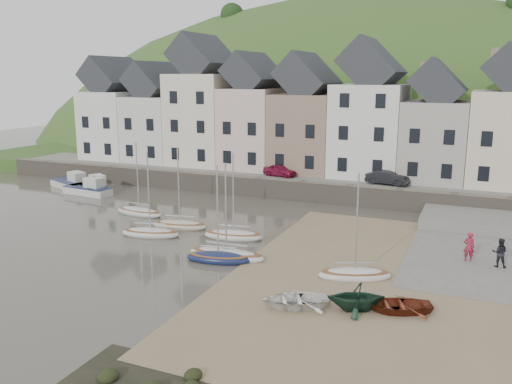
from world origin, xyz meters
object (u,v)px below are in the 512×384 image
at_px(sailboat_0, 139,212).
at_px(person_red, 469,247).
at_px(car_left, 280,170).
at_px(person_dark, 500,253).
at_px(rowboat_white, 295,300).
at_px(rowboat_red, 398,305).
at_px(car_right, 387,178).
at_px(rowboat_green, 356,296).

height_order(sailboat_0, person_red, sailboat_0).
xyz_separation_m(sailboat_0, car_left, (7.60, 12.88, 1.92)).
distance_m(person_red, person_dark, 1.78).
xyz_separation_m(sailboat_0, rowboat_white, (17.83, -11.97, 0.15)).
bearing_deg(person_dark, person_red, -14.78).
bearing_deg(person_dark, sailboat_0, -5.16).
height_order(rowboat_red, person_red, person_red).
xyz_separation_m(rowboat_red, car_left, (-15.00, 23.42, 1.78)).
bearing_deg(car_left, car_right, -77.25).
bearing_deg(person_dark, rowboat_red, 60.53).
relative_size(rowboat_green, car_left, 0.81).
xyz_separation_m(rowboat_green, rowboat_red, (1.91, 0.70, -0.39)).
relative_size(rowboat_green, person_dark, 1.56).
bearing_deg(car_right, car_left, 97.29).
bearing_deg(car_left, person_red, -116.24).
xyz_separation_m(person_red, person_dark, (1.72, -0.43, -0.03)).
height_order(rowboat_red, person_dark, person_dark).
relative_size(person_dark, car_right, 0.45).
bearing_deg(rowboat_red, rowboat_white, -95.32).
relative_size(person_red, car_left, 0.54).
bearing_deg(sailboat_0, rowboat_red, -25.00).
bearing_deg(rowboat_red, sailboat_0, -137.00).
height_order(rowboat_green, car_left, car_left).
height_order(person_red, car_left, car_left).
relative_size(rowboat_white, car_left, 1.00).
bearing_deg(rowboat_white, person_red, 116.02).
height_order(car_left, car_right, car_right).
bearing_deg(rowboat_red, car_left, -169.36).
bearing_deg(car_right, sailboat_0, 132.74).
xyz_separation_m(rowboat_red, car_right, (-4.51, 23.42, 1.85)).
relative_size(rowboat_red, car_left, 0.95).
height_order(person_dark, car_right, car_right).
relative_size(rowboat_white, person_red, 1.86).
height_order(sailboat_0, car_right, sailboat_0).
xyz_separation_m(rowboat_green, car_left, (-13.09, 24.12, 1.39)).
bearing_deg(rowboat_red, rowboat_green, -91.87).
xyz_separation_m(rowboat_green, car_right, (-2.61, 24.12, 1.45)).
relative_size(car_left, car_right, 0.87).
height_order(sailboat_0, car_left, sailboat_0).
height_order(rowboat_red, car_left, car_left).
xyz_separation_m(rowboat_red, person_red, (2.91, 8.92, 0.64)).
relative_size(rowboat_white, car_right, 0.87).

